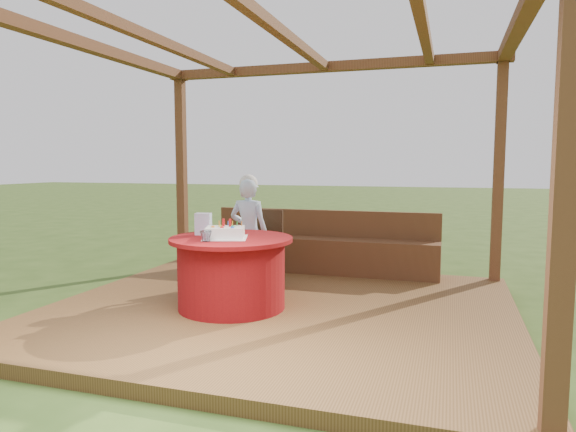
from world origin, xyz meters
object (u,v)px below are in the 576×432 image
object	(u,v)px
table	(232,272)
elderly_woman	(249,230)
bench	(322,252)
drinking_glass	(206,236)
chair	(263,243)
birthday_cake	(225,232)
gift_bag	(203,224)

from	to	relation	value
table	elderly_woman	bearing A→B (deg)	101.01
bench	elderly_woman	distance (m)	1.26
table	elderly_woman	distance (m)	0.95
bench	drinking_glass	xyz separation A→B (m)	(-0.55, -2.24, 0.49)
bench	table	size ratio (longest dim) A/B	2.50
table	drinking_glass	world-z (taller)	drinking_glass
chair	birthday_cake	xyz separation A→B (m)	(0.04, -1.17, 0.28)
drinking_glass	gift_bag	bearing A→B (deg)	119.71
birthday_cake	elderly_woman	bearing A→B (deg)	98.42
chair	birthday_cake	world-z (taller)	birthday_cake
birthday_cake	bench	bearing A→B (deg)	76.66
table	chair	world-z (taller)	chair
table	elderly_woman	size ratio (longest dim) A/B	0.93
table	chair	size ratio (longest dim) A/B	1.38
chair	gift_bag	world-z (taller)	gift_bag
chair	birthday_cake	distance (m)	1.20
birthday_cake	gift_bag	xyz separation A→B (m)	(-0.30, 0.14, 0.05)
chair	drinking_glass	xyz separation A→B (m)	(-0.03, -1.42, 0.27)
drinking_glass	birthday_cake	bearing A→B (deg)	73.07
bench	drinking_glass	size ratio (longest dim) A/B	27.21
elderly_woman	birthday_cake	distance (m)	0.98
table	elderly_woman	world-z (taller)	elderly_woman
gift_bag	bench	bearing A→B (deg)	56.06
birthday_cake	drinking_glass	bearing A→B (deg)	-106.93
table	drinking_glass	distance (m)	0.52
bench	chair	world-z (taller)	chair
chair	gift_bag	distance (m)	1.11
birthday_cake	drinking_glass	distance (m)	0.27
bench	gift_bag	bearing A→B (deg)	-112.79
birthday_cake	drinking_glass	xyz separation A→B (m)	(-0.08, -0.25, -0.00)
elderly_woman	gift_bag	bearing A→B (deg)	-101.15
bench	drinking_glass	distance (m)	2.36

